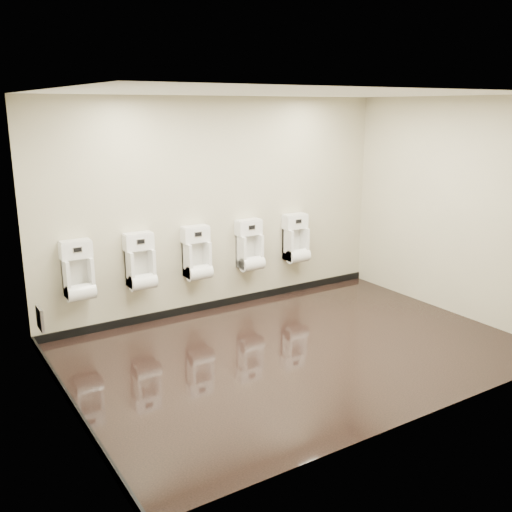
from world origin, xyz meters
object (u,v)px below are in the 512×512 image
(urinal_1, at_px, (141,266))
(urinal_3, at_px, (250,249))
(urinal_4, at_px, (296,242))
(access_panel, at_px, (40,318))
(urinal_0, at_px, (79,275))
(urinal_2, at_px, (197,257))

(urinal_1, distance_m, urinal_3, 1.57)
(urinal_1, distance_m, urinal_4, 2.35)
(access_panel, height_order, urinal_1, urinal_1)
(urinal_0, relative_size, urinal_4, 1.00)
(urinal_0, distance_m, urinal_2, 1.52)
(urinal_1, xyz_separation_m, urinal_2, (0.77, 0.00, 0.00))
(urinal_3, distance_m, urinal_4, 0.78)
(access_panel, height_order, urinal_4, urinal_4)
(urinal_1, xyz_separation_m, urinal_3, (1.57, 0.00, 0.00))
(urinal_1, relative_size, urinal_2, 1.00)
(access_panel, distance_m, urinal_0, 0.75)
(urinal_2, bearing_deg, access_panel, -168.27)
(urinal_0, relative_size, urinal_2, 1.00)
(urinal_1, bearing_deg, urinal_3, 0.00)
(urinal_1, bearing_deg, urinal_2, 0.00)
(urinal_0, relative_size, urinal_1, 1.00)
(urinal_2, xyz_separation_m, urinal_3, (0.80, 0.00, 0.00))
(access_panel, height_order, urinal_2, urinal_2)
(urinal_0, bearing_deg, urinal_4, 0.00)
(urinal_4, bearing_deg, urinal_3, 180.00)
(urinal_0, bearing_deg, urinal_1, 0.00)
(urinal_2, xyz_separation_m, urinal_4, (1.58, 0.00, 0.00))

